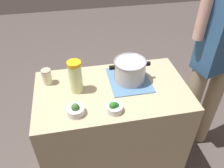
# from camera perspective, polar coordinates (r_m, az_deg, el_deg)

# --- Properties ---
(ground_plane) EXTENTS (8.00, 8.00, 0.00)m
(ground_plane) POSITION_cam_1_polar(r_m,az_deg,el_deg) (2.37, -0.00, -18.35)
(ground_plane) COLOR #554A47
(counter_slab) EXTENTS (1.12, 0.65, 0.91)m
(counter_slab) POSITION_cam_1_polar(r_m,az_deg,el_deg) (2.00, -0.00, -11.29)
(counter_slab) COLOR tan
(counter_slab) RESTS_ON ground_plane
(dish_cloth) EXTENTS (0.30, 0.36, 0.01)m
(dish_cloth) POSITION_cam_1_polar(r_m,az_deg,el_deg) (1.77, 4.25, 1.05)
(dish_cloth) COLOR #527DAC
(dish_cloth) RESTS_ON counter_slab
(cooking_pot) EXTENTS (0.31, 0.24, 0.17)m
(cooking_pot) POSITION_cam_1_polar(r_m,az_deg,el_deg) (1.71, 4.40, 3.46)
(cooking_pot) COLOR #B7B7BC
(cooking_pot) RESTS_ON dish_cloth
(lemonade_pitcher) EXTENTS (0.10, 0.10, 0.25)m
(lemonade_pitcher) POSITION_cam_1_polar(r_m,az_deg,el_deg) (1.61, -8.99, 1.77)
(lemonade_pitcher) COLOR beige
(lemonade_pitcher) RESTS_ON counter_slab
(mason_jar) EXTENTS (0.07, 0.07, 0.12)m
(mason_jar) POSITION_cam_1_polar(r_m,az_deg,el_deg) (1.77, -15.75, 1.77)
(mason_jar) COLOR beige
(mason_jar) RESTS_ON counter_slab
(broccoli_bowl_front) EXTENTS (0.11, 0.11, 0.09)m
(broccoli_bowl_front) POSITION_cam_1_polar(r_m,az_deg,el_deg) (1.50, -8.99, -6.37)
(broccoli_bowl_front) COLOR silver
(broccoli_bowl_front) RESTS_ON counter_slab
(broccoli_bowl_center) EXTENTS (0.11, 0.11, 0.08)m
(broccoli_bowl_center) POSITION_cam_1_polar(r_m,az_deg,el_deg) (1.50, 0.58, -5.78)
(broccoli_bowl_center) COLOR silver
(broccoli_bowl_center) RESTS_ON counter_slab
(person_cook) EXTENTS (0.50, 0.28, 1.70)m
(person_cook) POSITION_cam_1_polar(r_m,az_deg,el_deg) (2.05, 23.90, 4.35)
(person_cook) COLOR tan
(person_cook) RESTS_ON ground_plane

